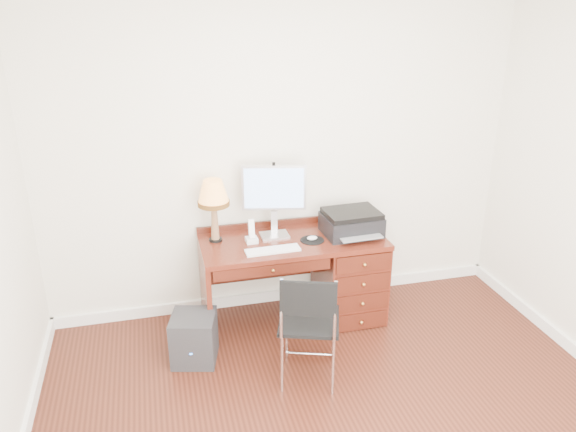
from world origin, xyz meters
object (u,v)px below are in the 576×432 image
object	(u,v)px
phone	(252,236)
chair	(312,317)
monitor	(273,192)
equipment_box	(194,338)
desk	(329,271)
printer	(351,222)
leg_lamp	(213,197)

from	to	relation	value
phone	chair	world-z (taller)	phone
monitor	equipment_box	size ratio (longest dim) A/B	1.58
desk	chair	distance (m)	0.95
printer	phone	size ratio (longest dim) A/B	2.42
printer	equipment_box	world-z (taller)	printer
phone	equipment_box	xyz separation A→B (m)	(-0.53, -0.39, -0.62)
leg_lamp	phone	world-z (taller)	leg_lamp
monitor	leg_lamp	xyz separation A→B (m)	(-0.48, -0.00, 0.00)
monitor	leg_lamp	world-z (taller)	monitor
phone	equipment_box	world-z (taller)	phone
chair	equipment_box	size ratio (longest dim) A/B	2.34
desk	chair	size ratio (longest dim) A/B	1.69
printer	chair	distance (m)	1.07
desk	leg_lamp	distance (m)	1.18
phone	leg_lamp	bearing A→B (deg)	157.89
desk	equipment_box	size ratio (longest dim) A/B	3.96
chair	desk	bearing A→B (deg)	83.52
phone	desk	bearing A→B (deg)	-3.39
printer	chair	size ratio (longest dim) A/B	0.54
printer	phone	world-z (taller)	printer
desk	phone	bearing A→B (deg)	178.39
phone	equipment_box	distance (m)	0.91
chair	printer	bearing A→B (deg)	74.22
desk	leg_lamp	bearing A→B (deg)	172.61
leg_lamp	equipment_box	size ratio (longest dim) A/B	1.36
chair	equipment_box	distance (m)	0.98
desk	monitor	distance (m)	0.85
leg_lamp	chair	world-z (taller)	leg_lamp
monitor	phone	xyz separation A→B (m)	(-0.21, -0.11, -0.32)
monitor	chair	distance (m)	1.14
monitor	phone	size ratio (longest dim) A/B	3.05
equipment_box	desk	bearing A→B (deg)	31.58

